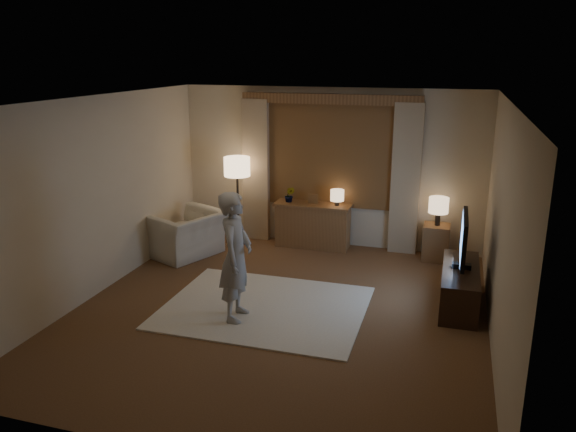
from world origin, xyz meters
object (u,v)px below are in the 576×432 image
at_px(armchair, 186,234).
at_px(tv_stand, 460,287).
at_px(side_table, 436,242).
at_px(person, 236,256).
at_px(sideboard, 313,226).

height_order(armchair, tv_stand, armchair).
distance_m(side_table, tv_stand, 1.66).
height_order(tv_stand, person, person).
distance_m(side_table, person, 3.61).
bearing_deg(tv_stand, person, -155.33).
bearing_deg(armchair, sideboard, 141.26).
bearing_deg(tv_stand, armchair, 170.65).
relative_size(side_table, tv_stand, 0.40).
bearing_deg(side_table, person, -128.21).
bearing_deg(person, tv_stand, -69.64).
bearing_deg(tv_stand, side_table, 102.73).
xyz_separation_m(armchair, tv_stand, (4.18, -0.69, -0.10)).
xyz_separation_m(sideboard, side_table, (1.99, -0.05, -0.07)).
bearing_deg(armchair, person, 63.65).
xyz_separation_m(sideboard, person, (-0.22, -2.86, 0.45)).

